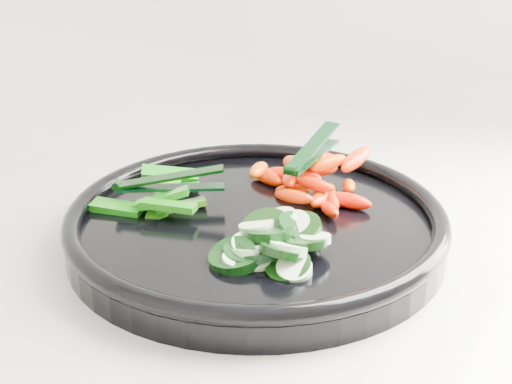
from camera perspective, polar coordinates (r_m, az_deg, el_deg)
veggie_tray at (r=0.70m, az=0.00°, el=-2.58°), size 0.45×0.45×0.04m
cucumber_pile at (r=0.64m, az=1.05°, el=-4.21°), size 0.13×0.12×0.04m
carrot_pile at (r=0.75m, az=4.38°, el=1.03°), size 0.16×0.15×0.05m
pepper_pile at (r=0.74m, az=-7.78°, el=-0.47°), size 0.13×0.12×0.04m
tong_carrot at (r=0.74m, az=4.45°, el=3.19°), size 0.10×0.07×0.02m
tong_pepper at (r=0.73m, az=-7.17°, el=0.76°), size 0.11×0.06×0.02m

